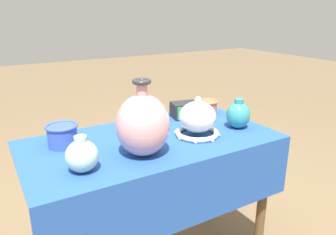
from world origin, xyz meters
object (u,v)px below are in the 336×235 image
object	(u,v)px
cup_wide_cobalt	(62,135)
jar_round_celadon	(82,156)
mosaic_tile_box	(185,110)
bowl_shallow_porcelain	(144,122)
vase_tall_bulbous	(143,125)
vase_dome_bell	(198,120)
jar_round_teal	(238,115)
cup_wide_terracotta	(208,106)

from	to	relation	value
cup_wide_cobalt	jar_round_celadon	bearing A→B (deg)	-88.88
mosaic_tile_box	bowl_shallow_porcelain	world-z (taller)	mosaic_tile_box
vase_tall_bulbous	cup_wide_cobalt	size ratio (longest dim) A/B	2.25
cup_wide_cobalt	mosaic_tile_box	bearing A→B (deg)	5.43
vase_dome_bell	cup_wide_cobalt	distance (m)	0.56
vase_tall_bulbous	jar_round_teal	xyz separation A→B (m)	(0.50, 0.04, -0.06)
vase_dome_bell	jar_round_celadon	size ratio (longest dim) A/B	1.59
cup_wide_terracotta	bowl_shallow_porcelain	xyz separation A→B (m)	(-0.39, -0.04, -0.01)
cup_wide_terracotta	cup_wide_cobalt	distance (m)	0.76
vase_tall_bulbous	cup_wide_terracotta	size ratio (longest dim) A/B	2.79
bowl_shallow_porcelain	cup_wide_cobalt	bearing A→B (deg)	-179.48
cup_wide_terracotta	mosaic_tile_box	bearing A→B (deg)	175.21
mosaic_tile_box	jar_round_teal	xyz separation A→B (m)	(0.13, -0.25, 0.02)
cup_wide_cobalt	bowl_shallow_porcelain	bearing A→B (deg)	0.52
mosaic_tile_box	cup_wide_terracotta	size ratio (longest dim) A/B	1.42
vase_dome_bell	jar_round_teal	world-z (taller)	vase_dome_bell
vase_dome_bell	cup_wide_terracotta	size ratio (longest dim) A/B	1.94
jar_round_teal	cup_wide_terracotta	xyz separation A→B (m)	(0.01, 0.24, -0.02)
mosaic_tile_box	jar_round_celadon	distance (m)	0.69
mosaic_tile_box	jar_round_celadon	size ratio (longest dim) A/B	1.17
jar_round_teal	jar_round_celadon	distance (m)	0.74
jar_round_celadon	vase_dome_bell	bearing A→B (deg)	8.01
cup_wide_cobalt	jar_round_celadon	size ratio (longest dim) A/B	1.02
cup_wide_terracotta	jar_round_celadon	bearing A→B (deg)	-158.34
mosaic_tile_box	cup_wide_cobalt	distance (m)	0.62
jar_round_celadon	mosaic_tile_box	bearing A→B (deg)	26.75
mosaic_tile_box	jar_round_teal	size ratio (longest dim) A/B	1.07
vase_tall_bulbous	bowl_shallow_porcelain	xyz separation A→B (m)	(0.12, 0.24, -0.08)
cup_wide_terracotta	cup_wide_cobalt	xyz separation A→B (m)	(-0.76, -0.05, 0.01)
vase_tall_bulbous	cup_wide_terracotta	xyz separation A→B (m)	(0.52, 0.28, -0.08)
mosaic_tile_box	vase_tall_bulbous	bearing A→B (deg)	-130.71
vase_tall_bulbous	mosaic_tile_box	world-z (taller)	vase_tall_bulbous
cup_wide_cobalt	vase_dome_bell	bearing A→B (deg)	-18.56
cup_wide_terracotta	bowl_shallow_porcelain	distance (m)	0.40
mosaic_tile_box	bowl_shallow_porcelain	xyz separation A→B (m)	(-0.26, -0.06, -0.00)
vase_tall_bulbous	jar_round_celadon	bearing A→B (deg)	-175.61
vase_dome_bell	vase_tall_bulbous	bearing A→B (deg)	-169.05
cup_wide_terracotta	cup_wide_cobalt	world-z (taller)	cup_wide_cobalt
vase_tall_bulbous	cup_wide_terracotta	bearing A→B (deg)	28.56
vase_tall_bulbous	cup_wide_terracotta	distance (m)	0.59
vase_tall_bulbous	vase_dome_bell	size ratio (longest dim) A/B	1.43
cup_wide_terracotta	cup_wide_cobalt	size ratio (longest dim) A/B	0.81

